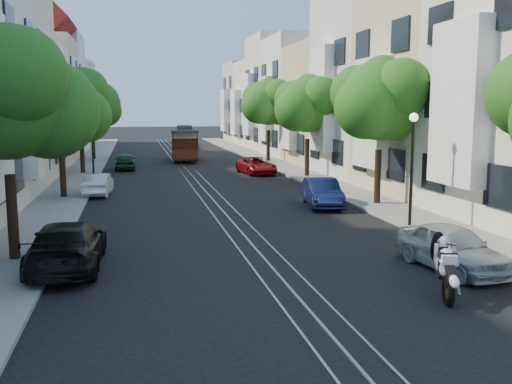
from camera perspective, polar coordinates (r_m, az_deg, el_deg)
ground at (r=43.65m, az=-7.11°, el=2.45°), size 200.00×200.00×0.00m
sidewalk_east at (r=44.84m, az=2.16°, el=2.74°), size 2.50×80.00×0.12m
sidewalk_west at (r=43.64m, az=-16.65°, el=2.24°), size 2.50×80.00×0.12m
rail_left at (r=43.61m, az=-7.83°, el=2.45°), size 0.06×80.00×0.02m
rail_slot at (r=43.65m, az=-7.11°, el=2.47°), size 0.06×80.00×0.02m
rail_right at (r=43.70m, az=-6.39°, el=2.48°), size 0.06×80.00×0.02m
lane_line at (r=43.65m, az=-7.11°, el=2.46°), size 0.08×80.00×0.01m
townhouses_east at (r=45.90m, az=7.90°, el=9.21°), size 7.75×72.00×12.00m
townhouses_west at (r=43.96m, az=-23.01°, el=8.53°), size 7.75×72.00×11.76m
tree_e_b at (r=26.60m, az=12.43°, el=8.79°), size 4.93×4.08×6.68m
tree_e_c at (r=36.90m, az=5.30°, el=8.57°), size 4.84×3.99×6.52m
tree_e_d at (r=47.52m, az=1.32°, el=8.87°), size 5.01×4.16×6.85m
tree_w_a at (r=17.59m, az=-23.63°, el=8.61°), size 4.93×4.08×6.68m
tree_w_b at (r=29.45m, az=-18.93°, el=7.82°), size 4.72×3.87×6.27m
tree_w_c at (r=40.40m, az=-17.13°, el=8.88°), size 5.13×4.28×7.09m
tree_w_d at (r=51.36m, az=-16.04°, el=8.21°), size 4.84×3.99×6.52m
lamp_east at (r=21.76m, az=15.37°, el=3.85°), size 0.32×0.32×4.16m
lamp_west at (r=37.39m, az=-16.09°, el=5.59°), size 0.32×0.32×4.16m
sportbike_rider at (r=14.20m, az=18.32°, el=-6.80°), size 0.88×1.86×1.51m
cable_car at (r=49.48m, az=-7.17°, el=5.02°), size 2.67×7.22×2.73m
parked_car_e_near at (r=16.71m, az=19.04°, el=-5.26°), size 1.95×3.92×1.28m
parked_car_e_mid at (r=26.15m, az=6.63°, el=-0.06°), size 1.85×4.03×1.28m
parked_car_e_far at (r=38.90m, az=0.04°, el=2.65°), size 2.39×4.33×1.15m
parked_car_w_near at (r=16.73m, az=-18.34°, el=-5.10°), size 1.99×4.68×1.35m
parked_car_w_mid at (r=30.46m, az=-15.52°, el=0.74°), size 1.45×3.52×1.13m
parked_car_w_far at (r=42.69m, az=-12.94°, el=3.01°), size 1.46×3.63×1.24m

